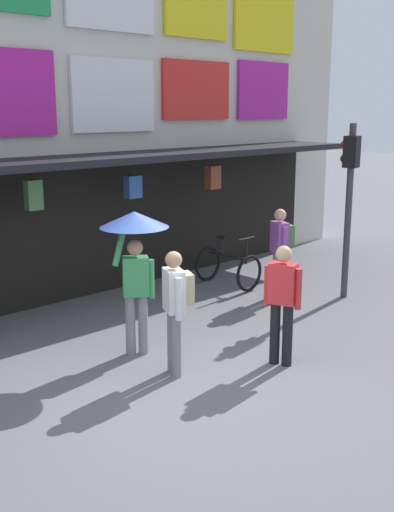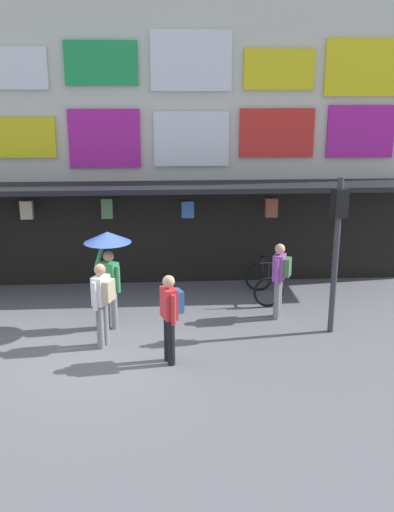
% 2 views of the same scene
% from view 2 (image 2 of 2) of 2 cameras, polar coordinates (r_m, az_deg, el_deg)
% --- Properties ---
extents(ground_plane, '(80.00, 80.00, 0.00)m').
position_cam_2_polar(ground_plane, '(11.04, -10.52, -9.42)').
color(ground_plane, slate).
extents(shopfront, '(18.00, 2.60, 8.00)m').
position_cam_2_polar(shopfront, '(14.53, -9.26, 13.00)').
color(shopfront, beige).
rests_on(shopfront, ground).
extents(traffic_light_far, '(0.33, 0.35, 3.20)m').
position_cam_2_polar(traffic_light_far, '(11.30, 14.16, 2.50)').
color(traffic_light_far, '#38383D').
rests_on(traffic_light_far, ground).
extents(bicycle_parked, '(0.75, 1.18, 1.05)m').
position_cam_2_polar(bicycle_parked, '(13.40, 6.86, -2.76)').
color(bicycle_parked, black).
rests_on(bicycle_parked, ground).
extents(pedestrian_in_red, '(0.45, 0.49, 1.68)m').
position_cam_2_polar(pedestrian_in_red, '(12.12, 8.49, -1.95)').
color(pedestrian_in_red, gray).
rests_on(pedestrian_in_red, ground).
extents(pedestrian_in_white, '(0.45, 0.49, 1.68)m').
position_cam_2_polar(pedestrian_in_white, '(10.76, -9.67, -4.37)').
color(pedestrian_in_white, gray).
rests_on(pedestrian_in_white, ground).
extents(pedestrian_in_green, '(0.44, 0.50, 1.68)m').
position_cam_2_polar(pedestrian_in_green, '(10.00, -2.75, -5.77)').
color(pedestrian_in_green, black).
rests_on(pedestrian_in_green, ground).
extents(pedestrian_with_umbrella, '(0.96, 0.96, 2.08)m').
position_cam_2_polar(pedestrian_with_umbrella, '(11.41, -9.09, 0.33)').
color(pedestrian_with_umbrella, gray).
rests_on(pedestrian_with_umbrella, ground).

